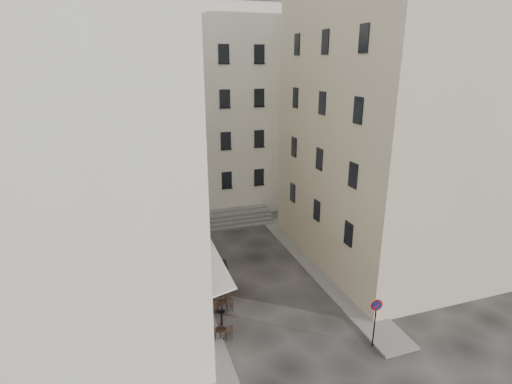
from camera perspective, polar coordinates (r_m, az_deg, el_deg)
name	(u,v)px	position (r m, az deg, el deg)	size (l,w,h in m)	color
ground	(272,303)	(24.15, 2.29, -15.63)	(90.00, 90.00, 0.00)	black
sidewalk_left	(184,281)	(26.50, -10.27, -12.45)	(2.00, 22.00, 0.12)	slate
sidewalk_right	(318,267)	(28.08, 8.83, -10.50)	(2.00, 18.00, 0.12)	slate
building_left	(53,128)	(22.18, -27.04, 8.12)	(12.20, 16.20, 20.60)	beige
building_right	(402,126)	(28.74, 20.11, 8.84)	(12.20, 14.20, 18.60)	tan
building_back	(191,108)	(38.46, -9.28, 11.78)	(18.20, 10.20, 18.60)	beige
cafe_storefront	(194,279)	(23.04, -8.89, -12.16)	(1.74, 7.30, 3.50)	#4A0E0A
stone_steps	(220,220)	(34.66, -5.11, -3.99)	(9.00, 3.15, 0.80)	slate
bollard_near	(222,316)	(22.28, -4.95, -17.30)	(0.12, 0.12, 0.98)	black
bollard_mid	(208,283)	(25.15, -6.91, -12.84)	(0.12, 0.12, 0.98)	black
bollard_far	(197,258)	(28.17, -8.41, -9.31)	(0.12, 0.12, 0.98)	black
no_parking_sign	(376,314)	(20.86, 16.74, -16.29)	(0.60, 0.17, 2.66)	black
bistro_table_a	(220,333)	(21.35, -5.10, -19.43)	(1.18, 0.55, 0.83)	black
bistro_table_b	(222,305)	(23.30, -4.90, -15.81)	(1.20, 0.56, 0.84)	black
bistro_table_c	(221,298)	(23.94, -5.06, -14.83)	(1.16, 0.54, 0.81)	black
bistro_table_d	(209,278)	(25.89, -6.76, -12.17)	(1.13, 0.53, 0.80)	black
bistro_table_e	(195,265)	(27.37, -8.66, -10.31)	(1.32, 0.62, 0.93)	black
pedestrian	(224,271)	(25.81, -4.56, -11.12)	(0.61, 0.40, 1.66)	black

